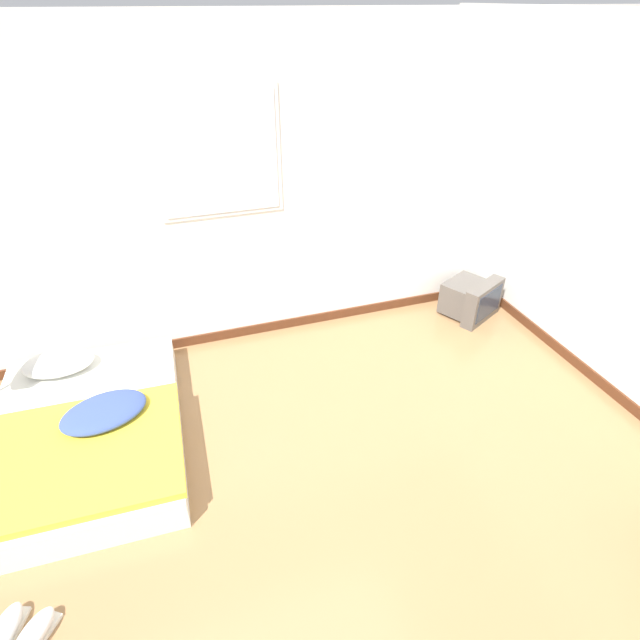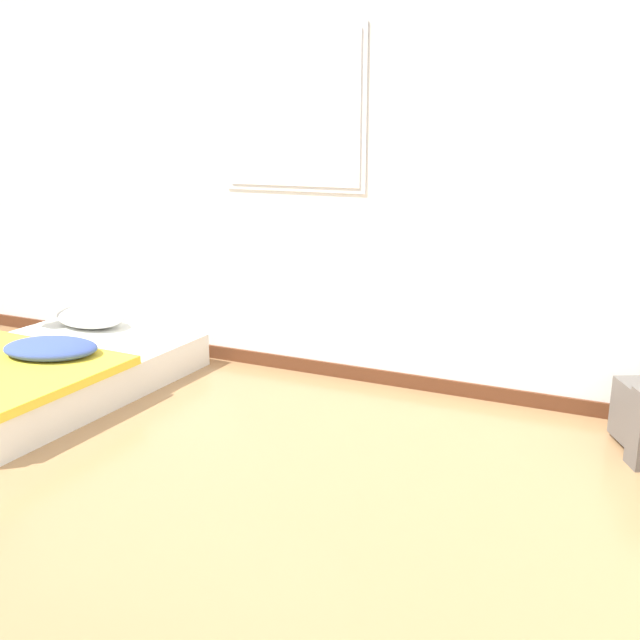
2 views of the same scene
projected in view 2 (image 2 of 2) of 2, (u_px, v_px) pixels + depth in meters
wall_back at (269, 171)px, 4.51m from camera, size 8.10×0.08×2.60m
mattress_bed at (39, 370)px, 4.32m from camera, size 1.31×1.79×0.36m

